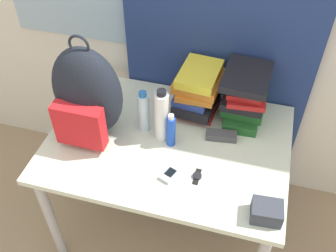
{
  "coord_description": "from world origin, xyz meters",
  "views": [
    {
      "loc": [
        0.35,
        -0.85,
        2.09
      ],
      "look_at": [
        0.0,
        0.41,
        0.8
      ],
      "focal_mm": 42.0,
      "sensor_mm": 36.0,
      "label": 1
    }
  ],
  "objects_px": {
    "backpack": "(87,96)",
    "book_stack_center": "(245,96)",
    "cell_phone": "(170,173)",
    "camera_pouch": "(267,212)",
    "sports_bottle": "(162,116)",
    "book_stack_left": "(198,90)",
    "sunglasses_case": "(221,136)",
    "water_bottle": "(144,112)",
    "wristwatch": "(197,176)",
    "sunscreen_bottle": "(171,131)"
  },
  "relations": [
    {
      "from": "backpack",
      "to": "water_bottle",
      "type": "bearing_deg",
      "value": 19.51
    },
    {
      "from": "book_stack_center",
      "to": "water_bottle",
      "type": "distance_m",
      "value": 0.5
    },
    {
      "from": "book_stack_left",
      "to": "sunscreen_bottle",
      "type": "distance_m",
      "value": 0.29
    },
    {
      "from": "backpack",
      "to": "sports_bottle",
      "type": "height_order",
      "value": "backpack"
    },
    {
      "from": "backpack",
      "to": "camera_pouch",
      "type": "height_order",
      "value": "backpack"
    },
    {
      "from": "sunscreen_bottle",
      "to": "camera_pouch",
      "type": "xyz_separation_m",
      "value": [
        0.48,
        -0.29,
        -0.05
      ]
    },
    {
      "from": "sunscreen_bottle",
      "to": "sports_bottle",
      "type": "bearing_deg",
      "value": 150.22
    },
    {
      "from": "sunglasses_case",
      "to": "camera_pouch",
      "type": "xyz_separation_m",
      "value": [
        0.25,
        -0.39,
        0.02
      ]
    },
    {
      "from": "sports_bottle",
      "to": "camera_pouch",
      "type": "relative_size",
      "value": 2.24
    },
    {
      "from": "water_bottle",
      "to": "wristwatch",
      "type": "bearing_deg",
      "value": -35.74
    },
    {
      "from": "water_bottle",
      "to": "sunglasses_case",
      "type": "bearing_deg",
      "value": 5.22
    },
    {
      "from": "sunscreen_bottle",
      "to": "cell_phone",
      "type": "xyz_separation_m",
      "value": [
        0.05,
        -0.18,
        -0.08
      ]
    },
    {
      "from": "sunscreen_bottle",
      "to": "sunglasses_case",
      "type": "bearing_deg",
      "value": 23.52
    },
    {
      "from": "camera_pouch",
      "to": "book_stack_center",
      "type": "bearing_deg",
      "value": 107.08
    },
    {
      "from": "cell_phone",
      "to": "camera_pouch",
      "type": "relative_size",
      "value": 0.91
    },
    {
      "from": "cell_phone",
      "to": "camera_pouch",
      "type": "height_order",
      "value": "camera_pouch"
    },
    {
      "from": "wristwatch",
      "to": "cell_phone",
      "type": "bearing_deg",
      "value": -170.75
    },
    {
      "from": "cell_phone",
      "to": "camera_pouch",
      "type": "xyz_separation_m",
      "value": [
        0.43,
        -0.11,
        0.03
      ]
    },
    {
      "from": "cell_phone",
      "to": "backpack",
      "type": "bearing_deg",
      "value": 159.64
    },
    {
      "from": "water_bottle",
      "to": "camera_pouch",
      "type": "distance_m",
      "value": 0.73
    },
    {
      "from": "book_stack_center",
      "to": "wristwatch",
      "type": "relative_size",
      "value": 3.23
    },
    {
      "from": "cell_phone",
      "to": "sports_bottle",
      "type": "bearing_deg",
      "value": 114.96
    },
    {
      "from": "backpack",
      "to": "book_stack_center",
      "type": "distance_m",
      "value": 0.76
    },
    {
      "from": "book_stack_center",
      "to": "wristwatch",
      "type": "xyz_separation_m",
      "value": [
        -0.14,
        -0.44,
        -0.14
      ]
    },
    {
      "from": "book_stack_center",
      "to": "cell_phone",
      "type": "height_order",
      "value": "book_stack_center"
    },
    {
      "from": "book_stack_center",
      "to": "sports_bottle",
      "type": "height_order",
      "value": "sports_bottle"
    },
    {
      "from": "cell_phone",
      "to": "wristwatch",
      "type": "xyz_separation_m",
      "value": [
        0.12,
        0.02,
        -0.0
      ]
    },
    {
      "from": "sunglasses_case",
      "to": "camera_pouch",
      "type": "relative_size",
      "value": 1.19
    },
    {
      "from": "sunscreen_bottle",
      "to": "wristwatch",
      "type": "bearing_deg",
      "value": -44.98
    },
    {
      "from": "water_bottle",
      "to": "cell_phone",
      "type": "xyz_separation_m",
      "value": [
        0.2,
        -0.25,
        -0.1
      ]
    },
    {
      "from": "water_bottle",
      "to": "sunglasses_case",
      "type": "distance_m",
      "value": 0.39
    },
    {
      "from": "book_stack_left",
      "to": "wristwatch",
      "type": "relative_size",
      "value": 3.19
    },
    {
      "from": "water_bottle",
      "to": "sunscreen_bottle",
      "type": "relative_size",
      "value": 1.26
    },
    {
      "from": "water_bottle",
      "to": "wristwatch",
      "type": "relative_size",
      "value": 2.61
    },
    {
      "from": "cell_phone",
      "to": "book_stack_left",
      "type": "bearing_deg",
      "value": 88.0
    },
    {
      "from": "book_stack_left",
      "to": "sunscreen_bottle",
      "type": "height_order",
      "value": "book_stack_left"
    },
    {
      "from": "book_stack_center",
      "to": "water_bottle",
      "type": "height_order",
      "value": "book_stack_center"
    },
    {
      "from": "water_bottle",
      "to": "sunglasses_case",
      "type": "relative_size",
      "value": 1.51
    },
    {
      "from": "book_stack_left",
      "to": "sunglasses_case",
      "type": "distance_m",
      "value": 0.27
    },
    {
      "from": "sports_bottle",
      "to": "camera_pouch",
      "type": "distance_m",
      "value": 0.63
    },
    {
      "from": "water_bottle",
      "to": "cell_phone",
      "type": "distance_m",
      "value": 0.34
    },
    {
      "from": "sports_bottle",
      "to": "sunglasses_case",
      "type": "bearing_deg",
      "value": 13.86
    },
    {
      "from": "book_stack_center",
      "to": "sports_bottle",
      "type": "distance_m",
      "value": 0.43
    },
    {
      "from": "sports_bottle",
      "to": "sunglasses_case",
      "type": "relative_size",
      "value": 1.87
    },
    {
      "from": "camera_pouch",
      "to": "book_stack_left",
      "type": "bearing_deg",
      "value": 125.83
    },
    {
      "from": "backpack",
      "to": "book_stack_center",
      "type": "xyz_separation_m",
      "value": [
        0.7,
        0.3,
        -0.09
      ]
    },
    {
      "from": "sunscreen_bottle",
      "to": "cell_phone",
      "type": "relative_size",
      "value": 1.57
    },
    {
      "from": "book_stack_center",
      "to": "sunglasses_case",
      "type": "xyz_separation_m",
      "value": [
        -0.08,
        -0.18,
        -0.12
      ]
    },
    {
      "from": "backpack",
      "to": "book_stack_center",
      "type": "relative_size",
      "value": 1.86
    },
    {
      "from": "book_stack_center",
      "to": "sports_bottle",
      "type": "bearing_deg",
      "value": -144.89
    }
  ]
}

